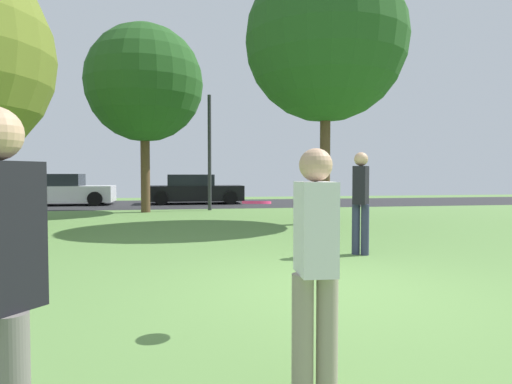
{
  "coord_description": "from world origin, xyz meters",
  "views": [
    {
      "loc": [
        -1.84,
        -5.11,
        1.41
      ],
      "look_at": [
        0.0,
        5.56,
        0.98
      ],
      "focal_mm": 30.9,
      "sensor_mm": 36.0,
      "label": 1
    }
  ],
  "objects_px": {
    "maple_tree_near": "(326,41)",
    "street_lamp_post": "(210,153)",
    "person_bystander": "(315,261)",
    "person_catcher": "(361,198)",
    "parked_car_black": "(195,190)",
    "parked_car_white": "(61,191)",
    "frisbee_disc": "(257,202)",
    "oak_tree_left": "(144,84)"
  },
  "relations": [
    {
      "from": "person_bystander",
      "to": "parked_car_white",
      "type": "height_order",
      "value": "person_bystander"
    },
    {
      "from": "parked_car_white",
      "to": "parked_car_black",
      "type": "relative_size",
      "value": 1.0
    },
    {
      "from": "oak_tree_left",
      "to": "street_lamp_post",
      "type": "xyz_separation_m",
      "value": [
        2.41,
        0.51,
        -2.5
      ]
    },
    {
      "from": "maple_tree_near",
      "to": "street_lamp_post",
      "type": "height_order",
      "value": "maple_tree_near"
    },
    {
      "from": "maple_tree_near",
      "to": "parked_car_black",
      "type": "bearing_deg",
      "value": 110.09
    },
    {
      "from": "person_catcher",
      "to": "maple_tree_near",
      "type": "bearing_deg",
      "value": -155.05
    },
    {
      "from": "parked_car_black",
      "to": "street_lamp_post",
      "type": "height_order",
      "value": "street_lamp_post"
    },
    {
      "from": "maple_tree_near",
      "to": "street_lamp_post",
      "type": "distance_m",
      "value": 6.7
    },
    {
      "from": "street_lamp_post",
      "to": "parked_car_white",
      "type": "bearing_deg",
      "value": 148.52
    },
    {
      "from": "oak_tree_left",
      "to": "parked_car_black",
      "type": "xyz_separation_m",
      "value": [
        1.95,
        4.53,
        -4.11
      ]
    },
    {
      "from": "parked_car_white",
      "to": "person_bystander",
      "type": "bearing_deg",
      "value": -71.6
    },
    {
      "from": "maple_tree_near",
      "to": "parked_car_white",
      "type": "height_order",
      "value": "maple_tree_near"
    },
    {
      "from": "person_bystander",
      "to": "person_catcher",
      "type": "bearing_deg",
      "value": -23.22
    },
    {
      "from": "parked_car_white",
      "to": "frisbee_disc",
      "type": "bearing_deg",
      "value": -70.79
    },
    {
      "from": "person_bystander",
      "to": "frisbee_disc",
      "type": "height_order",
      "value": "person_bystander"
    },
    {
      "from": "frisbee_disc",
      "to": "parked_car_black",
      "type": "height_order",
      "value": "parked_car_black"
    },
    {
      "from": "parked_car_black",
      "to": "parked_car_white",
      "type": "bearing_deg",
      "value": -179.56
    },
    {
      "from": "person_bystander",
      "to": "parked_car_black",
      "type": "relative_size",
      "value": 0.35
    },
    {
      "from": "oak_tree_left",
      "to": "street_lamp_post",
      "type": "bearing_deg",
      "value": 11.99
    },
    {
      "from": "parked_car_white",
      "to": "parked_car_black",
      "type": "height_order",
      "value": "parked_car_white"
    },
    {
      "from": "maple_tree_near",
      "to": "parked_car_black",
      "type": "relative_size",
      "value": 1.66
    },
    {
      "from": "parked_car_black",
      "to": "oak_tree_left",
      "type": "bearing_deg",
      "value": -113.28
    },
    {
      "from": "person_bystander",
      "to": "street_lamp_post",
      "type": "xyz_separation_m",
      "value": [
        0.3,
        14.64,
        1.39
      ]
    },
    {
      "from": "person_bystander",
      "to": "street_lamp_post",
      "type": "height_order",
      "value": "street_lamp_post"
    },
    {
      "from": "parked_car_black",
      "to": "street_lamp_post",
      "type": "relative_size",
      "value": 1.0
    },
    {
      "from": "frisbee_disc",
      "to": "parked_car_black",
      "type": "distance_m",
      "value": 17.37
    },
    {
      "from": "person_catcher",
      "to": "frisbee_disc",
      "type": "xyz_separation_m",
      "value": [
        -2.43,
        -3.3,
        0.15
      ]
    },
    {
      "from": "person_catcher",
      "to": "parked_car_black",
      "type": "bearing_deg",
      "value": -133.87
    },
    {
      "from": "frisbee_disc",
      "to": "parked_car_white",
      "type": "height_order",
      "value": "parked_car_white"
    },
    {
      "from": "street_lamp_post",
      "to": "maple_tree_near",
      "type": "bearing_deg",
      "value": -60.9
    },
    {
      "from": "street_lamp_post",
      "to": "oak_tree_left",
      "type": "bearing_deg",
      "value": -168.01
    },
    {
      "from": "maple_tree_near",
      "to": "parked_car_white",
      "type": "bearing_deg",
      "value": 135.55
    },
    {
      "from": "street_lamp_post",
      "to": "parked_car_black",
      "type": "bearing_deg",
      "value": 96.58
    },
    {
      "from": "oak_tree_left",
      "to": "parked_car_white",
      "type": "bearing_deg",
      "value": 132.26
    },
    {
      "from": "maple_tree_near",
      "to": "street_lamp_post",
      "type": "xyz_separation_m",
      "value": [
        -2.93,
        5.27,
        -2.92
      ]
    },
    {
      "from": "frisbee_disc",
      "to": "person_catcher",
      "type": "bearing_deg",
      "value": 53.7
    },
    {
      "from": "person_catcher",
      "to": "person_bystander",
      "type": "relative_size",
      "value": 1.14
    },
    {
      "from": "oak_tree_left",
      "to": "parked_car_white",
      "type": "relative_size",
      "value": 1.54
    },
    {
      "from": "parked_car_black",
      "to": "frisbee_disc",
      "type": "bearing_deg",
      "value": -89.96
    },
    {
      "from": "oak_tree_left",
      "to": "parked_car_black",
      "type": "relative_size",
      "value": 1.54
    },
    {
      "from": "parked_car_white",
      "to": "street_lamp_post",
      "type": "height_order",
      "value": "street_lamp_post"
    },
    {
      "from": "maple_tree_near",
      "to": "parked_car_black",
      "type": "distance_m",
      "value": 10.87
    }
  ]
}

